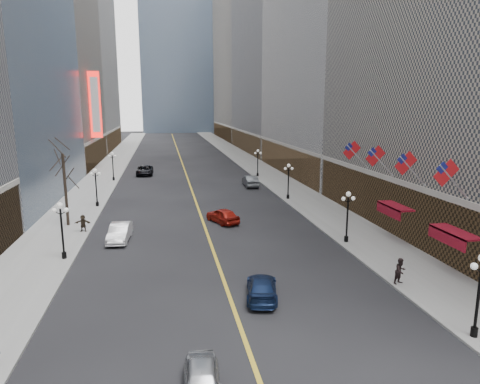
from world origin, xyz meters
name	(u,v)px	position (x,y,z in m)	size (l,w,h in m)	color
sidewalk_east	(265,173)	(14.00, 70.00, 0.07)	(6.00, 230.00, 0.15)	gray
sidewalk_west	(103,177)	(-14.00, 70.00, 0.07)	(6.00, 230.00, 0.15)	gray
lane_line	(184,167)	(0.00, 80.00, 0.01)	(0.25, 200.00, 0.02)	gold
bldg_east_c	(293,56)	(29.88, 106.00, 24.18)	(26.60, 40.60, 48.80)	gray
bldg_east_d	(257,49)	(29.90, 149.00, 31.17)	(26.60, 46.60, 62.80)	gray
bldg_west_c	(19,33)	(-29.88, 87.00, 25.19)	(26.60, 30.60, 50.80)	gray
bldg_west_d	(56,10)	(-29.92, 121.00, 36.17)	(26.60, 38.60, 72.80)	silver
streetlamp_east_0	(479,287)	(11.80, 14.00, 2.90)	(1.26, 0.44, 4.52)	black
streetlamp_east_1	(348,211)	(11.80, 30.00, 2.90)	(1.26, 0.44, 4.52)	black
streetlamp_east_2	(288,177)	(11.80, 48.00, 2.90)	(1.26, 0.44, 4.52)	black
streetlamp_east_3	(258,160)	(11.80, 66.00, 2.90)	(1.26, 0.44, 4.52)	black
streetlamp_west_1	(62,225)	(-11.80, 30.00, 2.90)	(1.26, 0.44, 4.52)	black
streetlamp_west_2	(96,183)	(-11.80, 48.00, 2.90)	(1.26, 0.44, 4.52)	black
streetlamp_west_3	(113,163)	(-11.80, 66.00, 2.90)	(1.26, 0.44, 4.52)	black
flag_2	(448,175)	(15.31, 22.00, 7.29)	(2.87, 0.12, 2.87)	#B2B2B7
flag_3	(408,165)	(15.31, 27.00, 7.29)	(2.87, 0.12, 2.87)	#B2B2B7
flag_4	(377,158)	(15.31, 32.00, 7.29)	(2.87, 0.12, 2.87)	#B2B2B7
flag_5	(353,152)	(15.31, 37.00, 7.29)	(2.87, 0.12, 2.87)	#B2B2B7
awning_b	(452,234)	(16.11, 22.00, 3.08)	(1.40, 4.00, 0.93)	maroon
awning_c	(393,207)	(16.11, 30.00, 3.08)	(1.40, 4.00, 0.93)	maroon
theatre_marquee	(95,105)	(-15.88, 80.00, 12.00)	(2.00, 0.55, 12.00)	red
tree_west_far	(63,165)	(-13.50, 40.00, 6.24)	(3.60, 3.60, 7.92)	#2D231C
car_nb_near	(202,382)	(-2.60, 12.00, 0.68)	(1.61, 4.01, 1.36)	#9FA1A6
car_nb_mid	(120,232)	(-7.94, 34.28, 0.78)	(1.65, 4.74, 1.56)	silver
car_nb_far	(145,170)	(-7.11, 71.45, 0.83)	(2.74, 5.94, 1.65)	black
car_sb_near	(262,287)	(2.00, 20.75, 0.68)	(1.90, 4.66, 1.35)	#132248
car_sb_mid	(223,215)	(2.00, 38.64, 0.77)	(1.82, 4.51, 1.54)	maroon
car_sb_far	(250,181)	(8.86, 57.74, 0.84)	(1.77, 5.08, 1.67)	#45484C
ped_east_walk	(400,271)	(11.60, 20.87, 1.05)	(0.87, 0.48, 1.79)	black
ped_west_far	(83,223)	(-11.60, 37.40, 0.96)	(1.50, 0.43, 1.62)	black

